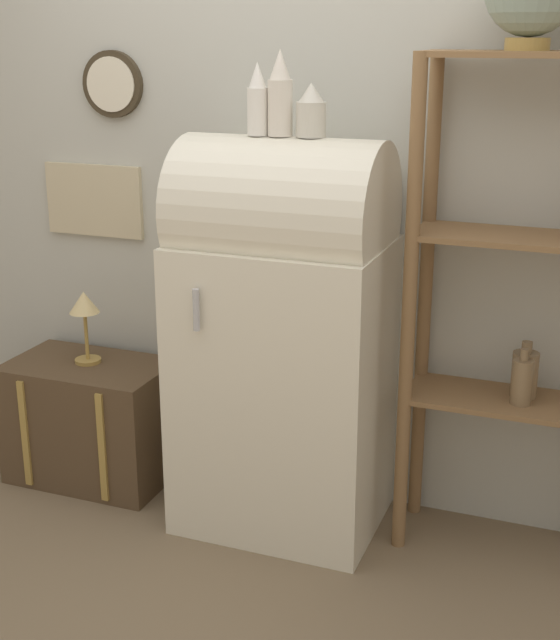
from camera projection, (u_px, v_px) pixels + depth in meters
ground_plane at (258, 551)px, 3.34m from camera, size 12.00×12.00×0.00m
wall_back at (310, 169)px, 3.43m from camera, size 7.00×0.09×2.70m
refrigerator at (283, 335)px, 3.34m from camera, size 0.76×0.60×1.51m
suitcase_trunk at (91, 420)px, 3.83m from camera, size 0.68×0.43×0.52m
shelf_unit at (515, 292)px, 3.08m from camera, size 0.71×0.32×1.80m
vase_left at (258, 102)px, 3.10m from camera, size 0.07×0.07×0.25m
vase_center at (280, 96)px, 3.07m from camera, size 0.09×0.09×0.29m
vase_right at (311, 112)px, 3.06m from camera, size 0.10×0.10×0.18m
desk_lamp at (84, 310)px, 3.70m from camera, size 0.13×0.13×0.31m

